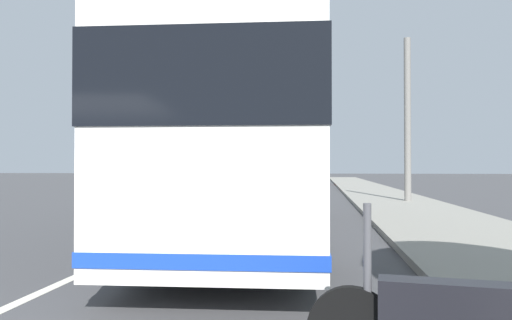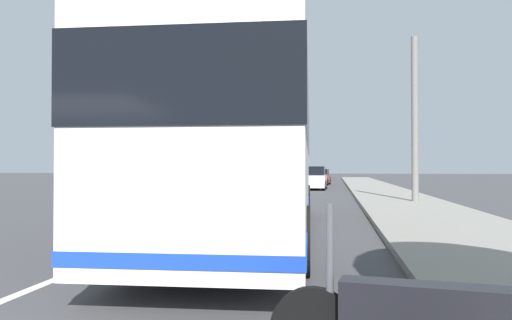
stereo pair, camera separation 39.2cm
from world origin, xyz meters
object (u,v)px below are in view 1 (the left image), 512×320
car_side_street (262,175)px  utility_pole (408,121)px  car_ahead_same_lane (303,179)px  motorcycle_angled (462,320)px  car_behind_bus (307,177)px  car_oncoming (302,174)px  coach_bus (252,147)px

car_side_street → utility_pole: bearing=19.6°
car_ahead_same_lane → utility_pole: utility_pole is taller
motorcycle_angled → car_behind_bus: bearing=-78.5°
car_behind_bus → car_oncoming: size_ratio=1.05×
motorcycle_angled → car_oncoming: car_oncoming is taller
car_ahead_same_lane → car_side_street: 16.00m
car_side_street → utility_pole: size_ratio=0.57×
car_behind_bus → car_oncoming: (15.69, 1.01, 0.05)m
car_oncoming → utility_pole: 37.36m
car_ahead_same_lane → utility_pole: size_ratio=0.58×
car_behind_bus → car_ahead_same_lane: bearing=-177.0°
car_behind_bus → utility_pole: (-21.14, -4.62, 2.80)m
car_behind_bus → utility_pole: bearing=-163.9°
coach_bus → utility_pole: utility_pole is taller
car_ahead_same_lane → car_behind_bus: (8.73, -0.12, -0.09)m
motorcycle_angled → utility_pole: (17.22, -2.70, 2.99)m
coach_bus → motorcycle_angled: 7.83m
motorcycle_angled → car_side_street: car_side_street is taller
car_ahead_same_lane → car_oncoming: 24.44m
car_side_street → coach_bus: bearing=7.3°
coach_bus → car_ahead_same_lane: coach_bus is taller
motorcycle_angled → car_ahead_same_lane: (29.63, 2.04, 0.27)m
car_ahead_same_lane → car_behind_bus: car_ahead_same_lane is taller
coach_bus → car_side_street: (37.68, 4.17, -1.29)m
motorcycle_angled → utility_pole: bearing=-90.3°
coach_bus → car_oncoming: 46.80m
utility_pole → car_side_street: bearing=18.6°
utility_pole → car_ahead_same_lane: bearing=20.9°
motorcycle_angled → car_ahead_same_lane: 29.70m
car_oncoming → utility_pole: (-36.83, -5.63, 2.75)m
motorcycle_angled → car_behind_bus: car_behind_bus is taller
car_side_street → utility_pole: utility_pole is taller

